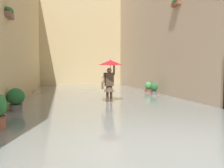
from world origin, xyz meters
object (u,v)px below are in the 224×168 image
person_wading (110,71)px  potted_plant_near_left (148,87)px  potted_plant_mid_left (154,89)px  potted_plant_far_right (16,99)px

person_wading → potted_plant_near_left: bearing=-131.8°
potted_plant_mid_left → potted_plant_near_left: potted_plant_mid_left is taller
potted_plant_far_right → potted_plant_near_left: bearing=-143.1°
potted_plant_far_right → potted_plant_near_left: (-7.22, -5.43, -0.12)m
potted_plant_mid_left → potted_plant_near_left: size_ratio=1.05×
potted_plant_near_left → potted_plant_far_right: bearing=36.9°
potted_plant_near_left → potted_plant_mid_left: bearing=80.5°
person_wading → potted_plant_far_right: 4.22m
person_wading → potted_plant_far_right: bearing=22.7°
potted_plant_far_right → potted_plant_near_left: potted_plant_far_right is taller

